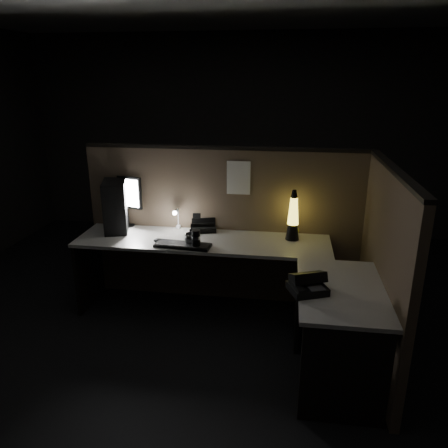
# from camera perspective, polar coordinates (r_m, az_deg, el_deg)

# --- Properties ---
(floor) EXTENTS (6.00, 6.00, 0.00)m
(floor) POSITION_cam_1_polar(r_m,az_deg,el_deg) (3.76, -2.14, -15.90)
(floor) COLOR black
(floor) RESTS_ON ground
(room_shell) EXTENTS (6.00, 6.00, 6.00)m
(room_shell) POSITION_cam_1_polar(r_m,az_deg,el_deg) (3.14, -2.50, 9.25)
(room_shell) COLOR silver
(room_shell) RESTS_ON ground
(partition_back) EXTENTS (2.66, 0.06, 1.50)m
(partition_back) POSITION_cam_1_polar(r_m,az_deg,el_deg) (4.25, 0.02, -0.34)
(partition_back) COLOR brown
(partition_back) RESTS_ON ground
(partition_right) EXTENTS (0.06, 1.66, 1.50)m
(partition_right) POSITION_cam_1_polar(r_m,az_deg,el_deg) (3.51, 20.01, -5.74)
(partition_right) COLOR brown
(partition_right) RESTS_ON ground
(desk) EXTENTS (2.60, 1.60, 0.73)m
(desk) POSITION_cam_1_polar(r_m,az_deg,el_deg) (3.66, 1.25, -6.40)
(desk) COLOR beige
(desk) RESTS_ON ground
(pc_tower) EXTENTS (0.33, 0.50, 0.48)m
(pc_tower) POSITION_cam_1_polar(r_m,az_deg,el_deg) (4.30, -13.95, 2.44)
(pc_tower) COLOR black
(pc_tower) RESTS_ON desk
(monitor) EXTENTS (0.38, 0.17, 0.50)m
(monitor) POSITION_cam_1_polar(r_m,az_deg,el_deg) (4.37, -12.85, 3.61)
(monitor) COLOR black
(monitor) RESTS_ON desk
(keyboard) EXTENTS (0.50, 0.20, 0.02)m
(keyboard) POSITION_cam_1_polar(r_m,az_deg,el_deg) (3.82, -5.40, -2.79)
(keyboard) COLOR black
(keyboard) RESTS_ON desk
(mouse) EXTENTS (0.09, 0.07, 0.04)m
(mouse) POSITION_cam_1_polar(r_m,az_deg,el_deg) (3.94, -8.57, -2.13)
(mouse) COLOR black
(mouse) RESTS_ON desk
(clip_lamp) EXTENTS (0.04, 0.16, 0.21)m
(clip_lamp) POSITION_cam_1_polar(r_m,az_deg,el_deg) (4.20, -6.21, 0.82)
(clip_lamp) COLOR silver
(clip_lamp) RESTS_ON desk
(organizer) EXTENTS (0.28, 0.26, 0.17)m
(organizer) POSITION_cam_1_polar(r_m,az_deg,el_deg) (4.20, -2.71, -0.28)
(organizer) COLOR black
(organizer) RESTS_ON desk
(lava_lamp) EXTENTS (0.12, 0.12, 0.46)m
(lava_lamp) POSITION_cam_1_polar(r_m,az_deg,el_deg) (3.96, 9.00, 0.62)
(lava_lamp) COLOR black
(lava_lamp) RESTS_ON desk
(travel_mug) EXTENTS (0.08, 0.08, 0.17)m
(travel_mug) POSITION_cam_1_polar(r_m,az_deg,el_deg) (3.73, -3.67, -2.03)
(travel_mug) COLOR black
(travel_mug) RESTS_ON desk
(steel_mug) EXTENTS (0.16, 0.16, 0.10)m
(steel_mug) POSITION_cam_1_polar(r_m,az_deg,el_deg) (3.84, -4.23, -2.00)
(steel_mug) COLOR #B1B1B8
(steel_mug) RESTS_ON desk
(figurine) EXTENTS (0.06, 0.06, 0.06)m
(figurine) POSITION_cam_1_polar(r_m,az_deg,el_deg) (4.07, 9.34, -0.90)
(figurine) COLOR yellow
(figurine) RESTS_ON desk
(pinned_paper) EXTENTS (0.22, 0.00, 0.31)m
(pinned_paper) POSITION_cam_1_polar(r_m,az_deg,el_deg) (4.06, 1.91, 6.04)
(pinned_paper) COLOR white
(pinned_paper) RESTS_ON partition_back
(desk_phone) EXTENTS (0.30, 0.30, 0.14)m
(desk_phone) POSITION_cam_1_polar(r_m,az_deg,el_deg) (3.07, 10.79, -7.70)
(desk_phone) COLOR black
(desk_phone) RESTS_ON desk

